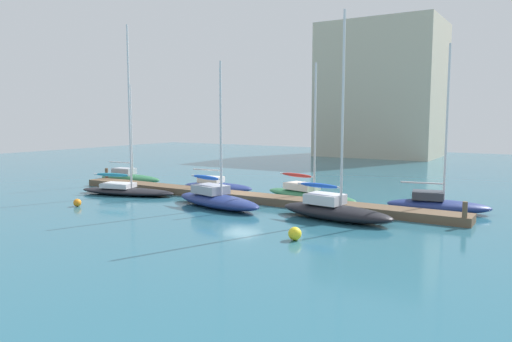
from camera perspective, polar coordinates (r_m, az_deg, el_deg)
name	(u,v)px	position (r m, az deg, el deg)	size (l,w,h in m)	color
ground_plane	(242,200)	(36.21, -1.68, -3.45)	(120.00, 120.00, 0.00)	#286075
dock_pier	(242,197)	(36.17, -1.68, -3.02)	(31.92, 1.85, 0.54)	brown
dock_piling_near_end	(107,176)	(46.97, -17.15, -0.57)	(0.28, 0.28, 1.45)	brown
dock_piling_far_end	(465,214)	(29.74, 23.33, -4.72)	(0.28, 0.28, 1.45)	brown
sailboat_0	(129,177)	(46.98, -14.68, -0.69)	(6.88, 2.57, 9.15)	#2D7047
sailboat_1	(126,188)	(40.01, -15.06, -1.98)	(8.49, 4.27, 13.19)	black
sailboat_2	(217,185)	(40.49, -4.63, -1.69)	(6.48, 2.89, 9.07)	navy
sailboat_3	(217,199)	(33.39, -4.64, -3.24)	(8.06, 4.10, 9.86)	navy
sailboat_4	(309,193)	(36.35, 6.21, -2.59)	(8.44, 4.15, 10.05)	#2D7047
sailboat_5	(334,209)	(29.67, 9.15, -4.44)	(7.52, 3.12, 12.29)	black
sailboat_6	(437,203)	(33.76, 20.50, -3.59)	(6.74, 3.37, 10.77)	navy
mooring_buoy_orange	(77,203)	(35.84, -20.27, -3.51)	(0.54, 0.54, 0.54)	orange
mooring_buoy_yellow	(295,234)	(24.65, 4.59, -7.35)	(0.68, 0.68, 0.68)	yellow
harbor_building_distant	(381,91)	(79.70, 14.53, 9.13)	(17.81, 13.22, 20.53)	#BCB299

